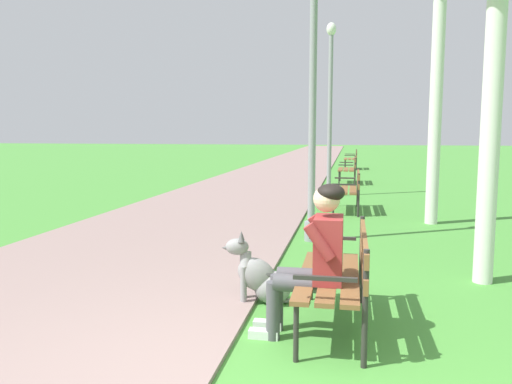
{
  "coord_description": "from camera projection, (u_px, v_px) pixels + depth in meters",
  "views": [
    {
      "loc": [
        0.59,
        -2.85,
        1.65
      ],
      "look_at": [
        -0.58,
        3.31,
        0.9
      ],
      "focal_mm": 35.46,
      "sensor_mm": 36.0,
      "label": 1
    }
  ],
  "objects": [
    {
      "name": "person_seated_on_near_bench",
      "position": [
        314.0,
        255.0,
        4.01
      ],
      "size": [
        0.74,
        0.49,
        1.25
      ],
      "color": "#4C4C51",
      "rests_on": "ground"
    },
    {
      "name": "lamp_post_mid",
      "position": [
        330.0,
        108.0,
        12.72
      ],
      "size": [
        0.24,
        0.24,
        4.33
      ],
      "color": "gray",
      "rests_on": "ground"
    },
    {
      "name": "park_bench_far",
      "position": [
        349.0,
        167.0,
        16.08
      ],
      "size": [
        0.55,
        1.5,
        0.85
      ],
      "color": "brown",
      "rests_on": "ground"
    },
    {
      "name": "park_bench_near",
      "position": [
        341.0,
        269.0,
        4.21
      ],
      "size": [
        0.55,
        1.5,
        0.85
      ],
      "color": "brown",
      "rests_on": "ground"
    },
    {
      "name": "park_bench_mid",
      "position": [
        349.0,
        187.0,
        10.45
      ],
      "size": [
        0.55,
        1.5,
        0.85
      ],
      "color": "brown",
      "rests_on": "ground"
    },
    {
      "name": "lamp_post_near",
      "position": [
        313.0,
        92.0,
        7.41
      ],
      "size": [
        0.24,
        0.24,
        4.32
      ],
      "color": "gray",
      "rests_on": "ground"
    },
    {
      "name": "paved_path",
      "position": [
        297.0,
        162.0,
        26.92
      ],
      "size": [
        3.93,
        60.0,
        0.04
      ],
      "primitive_type": "cube",
      "color": "gray",
      "rests_on": "ground"
    },
    {
      "name": "dog_grey",
      "position": [
        262.0,
        277.0,
        4.85
      ],
      "size": [
        0.83,
        0.35,
        0.71
      ],
      "color": "gray",
      "rests_on": "ground"
    },
    {
      "name": "park_bench_furthest",
      "position": [
        352.0,
        157.0,
        22.19
      ],
      "size": [
        0.55,
        1.5,
        0.85
      ],
      "color": "brown",
      "rests_on": "ground"
    }
  ]
}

